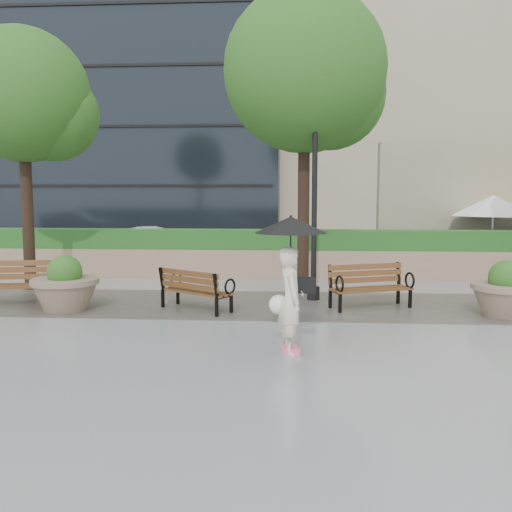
# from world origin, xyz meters

# --- Properties ---
(ground) EXTENTS (100.00, 100.00, 0.00)m
(ground) POSITION_xyz_m (0.00, 0.00, 0.00)
(ground) COLOR gray
(ground) RESTS_ON ground
(cobble_strip) EXTENTS (28.00, 3.20, 0.01)m
(cobble_strip) POSITION_xyz_m (0.00, 3.00, 0.01)
(cobble_strip) COLOR #383330
(cobble_strip) RESTS_ON ground
(hedge_wall) EXTENTS (24.00, 0.80, 1.35)m
(hedge_wall) POSITION_xyz_m (0.00, 7.00, 0.66)
(hedge_wall) COLOR #9C7D64
(hedge_wall) RESTS_ON ground
(asphalt_street) EXTENTS (40.00, 7.00, 0.00)m
(asphalt_street) POSITION_xyz_m (0.00, 11.00, 0.00)
(asphalt_street) COLOR black
(asphalt_street) RESTS_ON ground
(bldg_glass) EXTENTS (20.00, 10.00, 25.00)m
(bldg_glass) POSITION_xyz_m (-9.00, 22.00, 12.50)
(bldg_glass) COLOR black
(bldg_glass) RESTS_ON ground
(bldg_stone) EXTENTS (18.00, 10.00, 20.00)m
(bldg_stone) POSITION_xyz_m (10.00, 23.00, 10.00)
(bldg_stone) COLOR tan
(bldg_stone) RESTS_ON ground
(bench_1) EXTENTS (1.86, 1.00, 0.95)m
(bench_1) POSITION_xyz_m (-3.95, 2.55, 0.28)
(bench_1) COLOR brown
(bench_1) RESTS_ON ground
(bench_2) EXTENTS (1.65, 1.39, 0.85)m
(bench_2) POSITION_xyz_m (-0.20, 2.30, 0.25)
(bench_2) COLOR brown
(bench_2) RESTS_ON ground
(bench_3) EXTENTS (1.80, 1.23, 0.90)m
(bench_3) POSITION_xyz_m (3.37, 2.78, 0.27)
(bench_3) COLOR brown
(bench_3) RESTS_ON ground
(planter_left) EXTENTS (1.36, 1.36, 1.14)m
(planter_left) POSITION_xyz_m (-2.87, 2.14, 0.45)
(planter_left) COLOR #7F6B56
(planter_left) RESTS_ON ground
(planter_right) EXTENTS (1.31, 1.31, 1.10)m
(planter_right) POSITION_xyz_m (5.90, 2.19, 0.43)
(planter_right) COLOR #7F6B56
(planter_right) RESTS_ON ground
(lamppost) EXTENTS (0.28, 0.28, 3.99)m
(lamppost) POSITION_xyz_m (2.22, 3.62, 1.76)
(lamppost) COLOR black
(lamppost) RESTS_ON ground
(tree_0) EXTENTS (3.33, 3.21, 6.32)m
(tree_0) POSITION_xyz_m (-4.60, 4.61, 4.59)
(tree_0) COLOR black
(tree_0) RESTS_ON ground
(tree_1) EXTENTS (3.84, 3.81, 7.13)m
(tree_1) POSITION_xyz_m (2.15, 4.76, 5.09)
(tree_1) COLOR black
(tree_1) RESTS_ON ground
(patio_umb_white) EXTENTS (2.50, 2.50, 2.30)m
(patio_umb_white) POSITION_xyz_m (7.75, 8.63, 1.99)
(patio_umb_white) COLOR black
(patio_umb_white) RESTS_ON ground
(car_right) EXTENTS (3.89, 1.80, 1.24)m
(car_right) POSITION_xyz_m (-2.84, 9.72, 0.62)
(car_right) COLOR silver
(car_right) RESTS_ON ground
(pedestrian) EXTENTS (1.11, 1.11, 2.04)m
(pedestrian) POSITION_xyz_m (1.75, -0.60, 1.24)
(pedestrian) COLOR beige
(pedestrian) RESTS_ON ground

